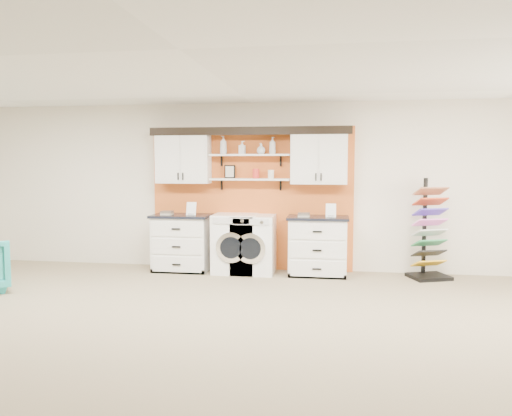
% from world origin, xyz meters
% --- Properties ---
extents(floor, '(10.00, 10.00, 0.00)m').
position_xyz_m(floor, '(0.00, 0.00, 0.00)').
color(floor, gray).
rests_on(floor, ground).
extents(ceiling, '(10.00, 10.00, 0.00)m').
position_xyz_m(ceiling, '(0.00, 0.00, 2.80)').
color(ceiling, white).
rests_on(ceiling, wall_back).
extents(wall_back, '(10.00, 0.00, 10.00)m').
position_xyz_m(wall_back, '(0.00, 4.00, 1.40)').
color(wall_back, silver).
rests_on(wall_back, floor).
extents(accent_panel, '(3.40, 0.07, 2.40)m').
position_xyz_m(accent_panel, '(0.00, 3.96, 1.20)').
color(accent_panel, '#CE5E23').
rests_on(accent_panel, wall_back).
extents(upper_cabinet_left, '(0.90, 0.35, 0.84)m').
position_xyz_m(upper_cabinet_left, '(-1.13, 3.79, 1.88)').
color(upper_cabinet_left, white).
rests_on(upper_cabinet_left, wall_back).
extents(upper_cabinet_right, '(0.90, 0.35, 0.84)m').
position_xyz_m(upper_cabinet_right, '(1.13, 3.79, 1.88)').
color(upper_cabinet_right, white).
rests_on(upper_cabinet_right, wall_back).
extents(shelf_lower, '(1.32, 0.28, 0.03)m').
position_xyz_m(shelf_lower, '(0.00, 3.80, 1.53)').
color(shelf_lower, white).
rests_on(shelf_lower, wall_back).
extents(shelf_upper, '(1.32, 0.28, 0.03)m').
position_xyz_m(shelf_upper, '(0.00, 3.80, 1.93)').
color(shelf_upper, white).
rests_on(shelf_upper, wall_back).
extents(crown_molding, '(3.30, 0.41, 0.13)m').
position_xyz_m(crown_molding, '(0.00, 3.81, 2.33)').
color(crown_molding, black).
rests_on(crown_molding, wall_back).
extents(picture_frame, '(0.18, 0.02, 0.22)m').
position_xyz_m(picture_frame, '(-0.35, 3.85, 1.66)').
color(picture_frame, black).
rests_on(picture_frame, shelf_lower).
extents(canister_red, '(0.11, 0.11, 0.16)m').
position_xyz_m(canister_red, '(0.10, 3.80, 1.62)').
color(canister_red, red).
rests_on(canister_red, shelf_lower).
extents(canister_cream, '(0.10, 0.10, 0.14)m').
position_xyz_m(canister_cream, '(0.35, 3.80, 1.61)').
color(canister_cream, silver).
rests_on(canister_cream, shelf_lower).
extents(base_cabinet_left, '(0.96, 0.66, 0.94)m').
position_xyz_m(base_cabinet_left, '(-1.13, 3.64, 0.47)').
color(base_cabinet_left, white).
rests_on(base_cabinet_left, floor).
extents(base_cabinet_right, '(0.97, 0.66, 0.95)m').
position_xyz_m(base_cabinet_right, '(1.13, 3.64, 0.47)').
color(base_cabinet_right, white).
rests_on(base_cabinet_right, floor).
extents(washer, '(0.69, 0.71, 0.96)m').
position_xyz_m(washer, '(-0.22, 3.64, 0.48)').
color(washer, white).
rests_on(washer, floor).
extents(dryer, '(0.68, 0.71, 0.95)m').
position_xyz_m(dryer, '(0.09, 3.64, 0.48)').
color(dryer, white).
rests_on(dryer, floor).
extents(sample_rack, '(0.70, 0.64, 1.57)m').
position_xyz_m(sample_rack, '(2.85, 3.67, 0.51)').
color(sample_rack, black).
rests_on(sample_rack, floor).
extents(soap_bottle_a, '(0.16, 0.16, 0.30)m').
position_xyz_m(soap_bottle_a, '(-0.45, 3.80, 2.09)').
color(soap_bottle_a, silver).
rests_on(soap_bottle_a, shelf_upper).
extents(soap_bottle_b, '(0.11, 0.11, 0.22)m').
position_xyz_m(soap_bottle_b, '(-0.13, 3.80, 2.05)').
color(soap_bottle_b, silver).
rests_on(soap_bottle_b, shelf_upper).
extents(soap_bottle_c, '(0.18, 0.18, 0.18)m').
position_xyz_m(soap_bottle_c, '(0.18, 3.80, 2.03)').
color(soap_bottle_c, silver).
rests_on(soap_bottle_c, shelf_upper).
extents(soap_bottle_d, '(0.15, 0.15, 0.28)m').
position_xyz_m(soap_bottle_d, '(0.37, 3.80, 2.08)').
color(soap_bottle_d, silver).
rests_on(soap_bottle_d, shelf_upper).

